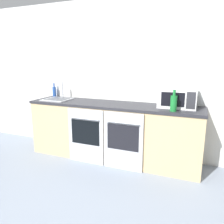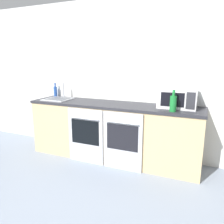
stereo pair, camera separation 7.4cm
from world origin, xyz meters
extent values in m
plane|color=gray|center=(0.00, 0.00, 0.00)|extent=(16.00, 16.00, 0.00)
cube|color=silver|center=(0.00, 1.98, 1.30)|extent=(10.00, 0.06, 2.60)
cube|color=tan|center=(0.00, 1.65, 0.45)|extent=(2.79, 0.60, 0.89)
cube|color=#28282D|center=(0.00, 1.65, 0.91)|extent=(2.81, 0.63, 0.04)
cube|color=#B7BABF|center=(-0.32, 1.34, 0.44)|extent=(0.60, 0.03, 0.88)
cube|color=black|center=(-0.32, 1.32, 0.51)|extent=(0.48, 0.01, 0.39)
cylinder|color=#B7BABF|center=(-0.32, 1.30, 0.74)|extent=(0.49, 0.02, 0.02)
cube|color=#B7BABF|center=(0.30, 1.34, 0.44)|extent=(0.60, 0.03, 0.88)
cube|color=black|center=(0.30, 1.32, 0.51)|extent=(0.48, 0.01, 0.39)
cylinder|color=#B7BABF|center=(0.30, 1.30, 0.74)|extent=(0.49, 0.02, 0.02)
cube|color=silver|center=(0.99, 1.72, 1.08)|extent=(0.53, 0.33, 0.29)
cube|color=black|center=(0.94, 1.55, 1.08)|extent=(0.32, 0.01, 0.20)
cube|color=#2D2D33|center=(1.18, 1.55, 1.08)|extent=(0.12, 0.01, 0.23)
cylinder|color=#234793|center=(-1.28, 1.88, 1.03)|extent=(0.06, 0.06, 0.19)
cylinder|color=#234793|center=(-1.28, 1.88, 1.16)|extent=(0.03, 0.03, 0.07)
cylinder|color=#19722D|center=(0.97, 1.45, 1.04)|extent=(0.09, 0.09, 0.21)
cylinder|color=#19722D|center=(0.97, 1.45, 1.19)|extent=(0.04, 0.04, 0.08)
cube|color=#A8AAAF|center=(-1.03, 1.62, 0.94)|extent=(0.43, 0.43, 0.01)
cube|color=#4C4F54|center=(-1.03, 1.62, 0.95)|extent=(0.35, 0.31, 0.01)
cylinder|color=#A8AAAF|center=(-1.03, 1.79, 1.09)|extent=(0.02, 0.02, 0.28)
camera|label=1|loc=(1.27, -1.54, 1.60)|focal=35.00mm
camera|label=2|loc=(1.34, -1.51, 1.60)|focal=35.00mm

